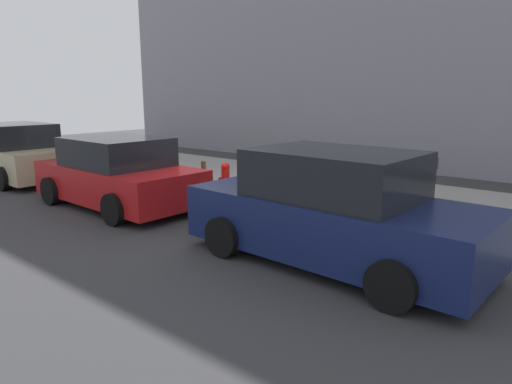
{
  "coord_description": "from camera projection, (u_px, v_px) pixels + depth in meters",
  "views": [
    {
      "loc": [
        -7.39,
        7.27,
        2.51
      ],
      "look_at": [
        -1.87,
        0.57,
        0.63
      ],
      "focal_mm": 31.87,
      "sensor_mm": 36.0,
      "label": 1
    }
  ],
  "objects": [
    {
      "name": "parked_car_navy_0",
      "position": [
        333.0,
        211.0,
        6.79
      ],
      "size": [
        4.58,
        2.2,
        1.71
      ],
      "color": "#141E4C",
      "rests_on": "ground_plane"
    },
    {
      "name": "parked_car_beige_2",
      "position": [
        16.0,
        154.0,
        13.46
      ],
      "size": [
        4.57,
        2.17,
        1.66
      ],
      "color": "tan",
      "rests_on": "ground_plane"
    },
    {
      "name": "suitcase_maroon_5",
      "position": [
        250.0,
        187.0,
        10.51
      ],
      "size": [
        0.4,
        0.24,
        0.72
      ],
      "color": "maroon",
      "rests_on": "sidewalk_curb"
    },
    {
      "name": "parking_meter",
      "position": [
        432.0,
        182.0,
        8.13
      ],
      "size": [
        0.12,
        0.09,
        1.27
      ],
      "color": "slate",
      "rests_on": "sidewalk_curb"
    },
    {
      "name": "suitcase_olive_4",
      "position": [
        269.0,
        184.0,
        10.18
      ],
      "size": [
        0.5,
        0.28,
        1.08
      ],
      "color": "#59601E",
      "rests_on": "sidewalk_curb"
    },
    {
      "name": "ground_plane",
      "position": [
        210.0,
        204.0,
        10.6
      ],
      "size": [
        40.0,
        40.0,
        0.0
      ],
      "primitive_type": "plane",
      "color": "#333335"
    },
    {
      "name": "fire_hydrant",
      "position": [
        225.0,
        177.0,
        11.05
      ],
      "size": [
        0.39,
        0.21,
        0.75
      ],
      "color": "red",
      "rests_on": "sidewalk_curb"
    },
    {
      "name": "sidewalk_curb",
      "position": [
        275.0,
        185.0,
        12.47
      ],
      "size": [
        18.0,
        5.0,
        0.14
      ],
      "primitive_type": "cube",
      "color": "gray",
      "rests_on": "ground_plane"
    },
    {
      "name": "bollard_post",
      "position": [
        204.0,
        176.0,
        11.32
      ],
      "size": [
        0.12,
        0.12,
        0.74
      ],
      "primitive_type": "cylinder",
      "color": "brown",
      "rests_on": "sidewalk_curb"
    },
    {
      "name": "suitcase_black_2",
      "position": [
        315.0,
        194.0,
        9.53
      ],
      "size": [
        0.51,
        0.25,
        0.7
      ],
      "color": "black",
      "rests_on": "sidewalk_curb"
    },
    {
      "name": "parked_car_red_1",
      "position": [
        118.0,
        174.0,
        10.24
      ],
      "size": [
        4.25,
        2.2,
        1.56
      ],
      "color": "#AD1619",
      "rests_on": "ground_plane"
    },
    {
      "name": "suitcase_navy_1",
      "position": [
        339.0,
        200.0,
        9.16
      ],
      "size": [
        0.46,
        0.21,
        0.62
      ],
      "color": "navy",
      "rests_on": "sidewalk_curb"
    },
    {
      "name": "suitcase_red_0",
      "position": [
        363.0,
        200.0,
        8.76
      ],
      "size": [
        0.45,
        0.22,
        1.04
      ],
      "color": "red",
      "rests_on": "sidewalk_curb"
    },
    {
      "name": "suitcase_silver_3",
      "position": [
        291.0,
        191.0,
        9.85
      ],
      "size": [
        0.51,
        0.29,
        0.84
      ],
      "color": "#9EA0A8",
      "rests_on": "sidewalk_curb"
    }
  ]
}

